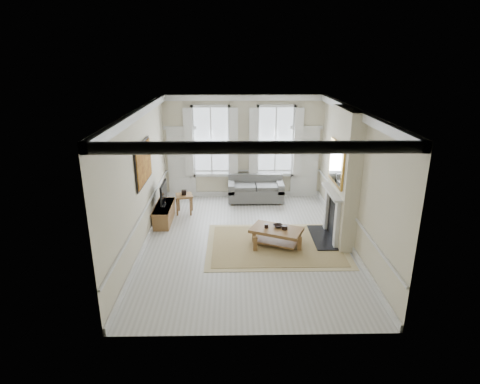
{
  "coord_description": "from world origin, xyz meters",
  "views": [
    {
      "loc": [
        -0.35,
        -9.35,
        4.62
      ],
      "look_at": [
        -0.17,
        0.38,
        1.25
      ],
      "focal_mm": 30.0,
      "sensor_mm": 36.0,
      "label": 1
    }
  ],
  "objects_px": {
    "sofa": "(256,190)",
    "coffee_table": "(276,232)",
    "side_table": "(184,198)",
    "tv_stand": "(164,214)"
  },
  "relations": [
    {
      "from": "tv_stand",
      "to": "side_table",
      "type": "bearing_deg",
      "value": 52.04
    },
    {
      "from": "sofa",
      "to": "side_table",
      "type": "height_order",
      "value": "sofa"
    },
    {
      "from": "sofa",
      "to": "side_table",
      "type": "distance_m",
      "value": 2.46
    },
    {
      "from": "side_table",
      "to": "coffee_table",
      "type": "bearing_deg",
      "value": -41.31
    },
    {
      "from": "coffee_table",
      "to": "side_table",
      "type": "bearing_deg",
      "value": 163.02
    },
    {
      "from": "coffee_table",
      "to": "sofa",
      "type": "bearing_deg",
      "value": 120.23
    },
    {
      "from": "sofa",
      "to": "coffee_table",
      "type": "distance_m",
      "value": 3.32
    },
    {
      "from": "coffee_table",
      "to": "tv_stand",
      "type": "xyz_separation_m",
      "value": [
        -3.07,
        1.59,
        -0.14
      ]
    },
    {
      "from": "sofa",
      "to": "coffee_table",
      "type": "height_order",
      "value": "sofa"
    },
    {
      "from": "sofa",
      "to": "side_table",
      "type": "xyz_separation_m",
      "value": [
        -2.22,
        -1.05,
        0.12
      ]
    }
  ]
}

